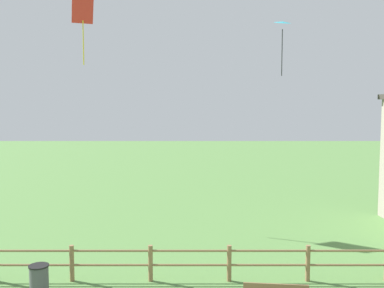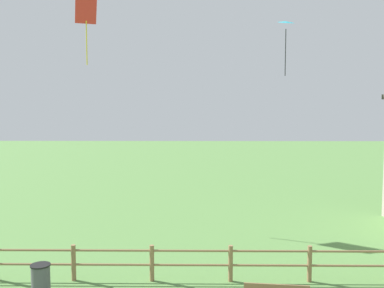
% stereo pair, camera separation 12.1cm
% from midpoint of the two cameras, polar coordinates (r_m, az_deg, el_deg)
% --- Properties ---
extents(wooden_fence, '(21.73, 0.14, 1.11)m').
position_cam_midpoint_polar(wooden_fence, '(13.48, -0.31, -15.29)').
color(wooden_fence, olive).
rests_on(wooden_fence, ground_plane).
extents(trash_bin, '(0.56, 0.56, 0.91)m').
position_cam_midpoint_polar(trash_bin, '(13.25, -19.72, -16.79)').
color(trash_bin, '#4C4C51').
rests_on(trash_bin, ground_plane).
extents(kite_cyan_delta, '(1.06, 1.05, 2.93)m').
position_cam_midpoint_polar(kite_cyan_delta, '(23.59, 12.09, 15.25)').
color(kite_cyan_delta, '#2DB2C6').
extents(kite_red_diamond, '(1.10, 0.84, 3.22)m').
position_cam_midpoint_polar(kite_red_diamond, '(21.35, -14.26, 16.42)').
color(kite_red_diamond, red).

